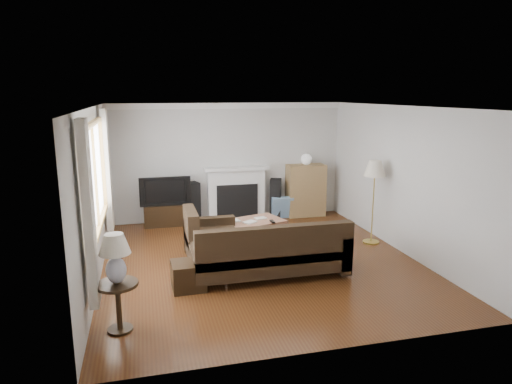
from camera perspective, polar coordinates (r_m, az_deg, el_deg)
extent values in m
cube|color=#4D2711|center=(7.58, 0.56, -8.62)|extent=(5.10, 5.60, 0.04)
cube|color=white|center=(7.09, 0.60, 10.62)|extent=(5.10, 5.60, 0.04)
cube|color=silver|center=(9.88, -3.46, 3.80)|extent=(5.00, 0.04, 2.50)
cube|color=silver|center=(4.71, 9.10, -5.92)|extent=(5.00, 0.04, 2.50)
cube|color=silver|center=(7.04, -19.51, -0.37)|extent=(0.04, 5.50, 2.50)
cube|color=silver|center=(8.22, 17.71, 1.49)|extent=(0.04, 5.50, 2.50)
cube|color=olive|center=(6.79, -19.42, 1.76)|extent=(0.12, 2.74, 1.54)
cube|color=beige|center=(5.33, -20.18, -2.69)|extent=(0.10, 0.35, 2.10)
cube|color=beige|center=(8.30, -18.10, 2.62)|extent=(0.10, 0.35, 2.10)
cube|color=white|center=(9.92, -2.44, -0.12)|extent=(1.40, 0.26, 1.15)
cube|color=black|center=(9.69, -11.18, -2.79)|extent=(0.90, 0.40, 0.45)
imported|color=black|center=(9.57, -11.31, 0.23)|extent=(1.03, 0.14, 0.59)
cube|color=black|center=(9.72, -7.91, -1.33)|extent=(0.32, 0.35, 0.87)
cube|color=black|center=(10.07, 2.46, -0.78)|extent=(0.32, 0.35, 0.86)
cube|color=olive|center=(10.23, 6.22, 0.21)|extent=(0.84, 0.40, 1.15)
sphere|color=white|center=(10.10, 6.31, 4.08)|extent=(0.24, 0.24, 0.24)
cube|color=black|center=(6.90, 1.68, -7.21)|extent=(2.52, 1.84, 0.81)
cube|color=#9C664B|center=(8.19, -0.91, -5.24)|extent=(1.37, 1.00, 0.48)
cube|color=black|center=(6.59, -8.46, -10.29)|extent=(0.47, 0.47, 0.39)
cube|color=gold|center=(8.53, 14.43, -1.26)|extent=(0.42, 0.42, 1.53)
cube|color=black|center=(5.64, -16.79, -13.58)|extent=(0.47, 0.47, 0.59)
cube|color=silver|center=(5.42, -17.17, -8.01)|extent=(0.36, 0.36, 0.57)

